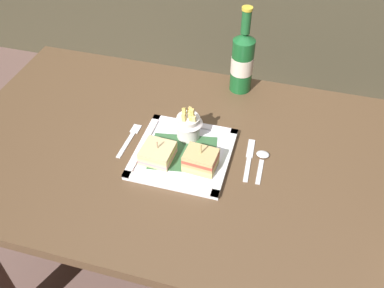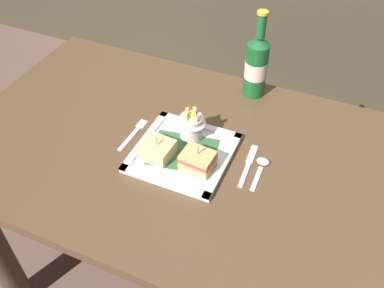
% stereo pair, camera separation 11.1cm
% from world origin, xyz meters
% --- Properties ---
extents(ground_plane, '(6.00, 6.00, 0.00)m').
position_xyz_m(ground_plane, '(0.00, 0.00, 0.00)').
color(ground_plane, brown).
extents(dining_table, '(1.40, 0.78, 0.74)m').
position_xyz_m(dining_table, '(0.00, 0.00, 0.58)').
color(dining_table, brown).
rests_on(dining_table, ground_plane).
extents(square_plate, '(0.25, 0.25, 0.02)m').
position_xyz_m(square_plate, '(-0.04, -0.02, 0.75)').
color(square_plate, white).
rests_on(square_plate, dining_table).
extents(sandwich_half_left, '(0.09, 0.08, 0.06)m').
position_xyz_m(sandwich_half_left, '(-0.10, -0.06, 0.77)').
color(sandwich_half_left, '#D8C483').
rests_on(sandwich_half_left, square_plate).
extents(sandwich_half_right, '(0.09, 0.07, 0.08)m').
position_xyz_m(sandwich_half_right, '(0.01, -0.06, 0.77)').
color(sandwich_half_right, tan).
rests_on(sandwich_half_right, square_plate).
extents(fries_cup, '(0.08, 0.08, 0.11)m').
position_xyz_m(fries_cup, '(-0.05, 0.05, 0.80)').
color(fries_cup, silver).
rests_on(fries_cup, square_plate).
extents(beer_bottle, '(0.07, 0.07, 0.28)m').
position_xyz_m(beer_bottle, '(0.05, 0.32, 0.84)').
color(beer_bottle, '#175726').
rests_on(beer_bottle, dining_table).
extents(fork, '(0.03, 0.14, 0.00)m').
position_xyz_m(fork, '(-0.21, 0.00, 0.74)').
color(fork, silver).
rests_on(fork, dining_table).
extents(knife, '(0.02, 0.16, 0.00)m').
position_xyz_m(knife, '(0.13, 0.02, 0.74)').
color(knife, silver).
rests_on(knife, dining_table).
extents(spoon, '(0.04, 0.12, 0.01)m').
position_xyz_m(spoon, '(0.16, 0.02, 0.74)').
color(spoon, silver).
rests_on(spoon, dining_table).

